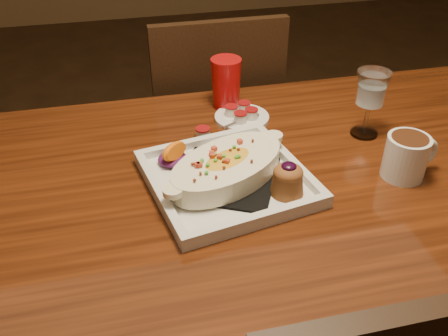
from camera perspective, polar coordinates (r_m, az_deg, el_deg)
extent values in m
cube|color=#66290E|center=(1.09, 5.53, -2.14)|extent=(1.50, 0.90, 0.04)
cylinder|color=black|center=(1.61, -23.36, -8.24)|extent=(0.07, 0.07, 0.71)
cylinder|color=black|center=(1.84, 21.38, -1.73)|extent=(0.07, 0.07, 0.71)
cube|color=black|center=(1.80, -1.78, 3.74)|extent=(0.42, 0.42, 0.04)
cylinder|color=black|center=(2.10, 1.93, 1.35)|extent=(0.04, 0.04, 0.45)
cylinder|color=black|center=(2.05, -7.30, 0.14)|extent=(0.04, 0.04, 0.45)
cylinder|color=black|center=(1.84, 4.65, -4.35)|extent=(0.04, 0.04, 0.45)
cylinder|color=black|center=(1.78, -5.92, -5.93)|extent=(0.04, 0.04, 0.45)
cube|color=black|center=(1.52, -0.47, 8.23)|extent=(0.40, 0.03, 0.46)
cube|color=silver|center=(1.05, 0.37, -1.53)|extent=(0.37, 0.37, 0.01)
cube|color=black|center=(1.05, 0.38, -1.13)|extent=(0.26, 0.26, 0.01)
ellipsoid|color=gold|center=(1.03, 0.38, 0.13)|extent=(0.27, 0.23, 0.05)
ellipsoid|color=#53134C|center=(1.10, -5.89, 1.05)|extent=(0.07, 0.07, 0.02)
cone|color=brown|center=(1.00, 7.26, -1.68)|extent=(0.07, 0.07, 0.05)
ellipsoid|color=brown|center=(0.99, 7.36, -0.52)|extent=(0.06, 0.06, 0.03)
ellipsoid|color=black|center=(0.98, 7.43, 0.19)|extent=(0.03, 0.03, 0.01)
cylinder|color=silver|center=(1.12, 20.04, 1.17)|extent=(0.09, 0.09, 0.10)
cylinder|color=#3A1D10|center=(1.10, 20.43, 2.87)|extent=(0.08, 0.08, 0.02)
torus|color=silver|center=(1.15, 21.91, 1.64)|extent=(0.07, 0.02, 0.07)
cylinder|color=silver|center=(1.27, 15.68, 3.89)|extent=(0.07, 0.07, 0.01)
cylinder|color=silver|center=(1.25, 15.95, 5.40)|extent=(0.01, 0.01, 0.08)
cone|color=silver|center=(1.22, 16.54, 8.66)|extent=(0.08, 0.08, 0.08)
cylinder|color=silver|center=(1.29, 2.05, 5.78)|extent=(0.14, 0.14, 0.01)
cylinder|color=silver|center=(1.28, 0.86, 6.53)|extent=(0.03, 0.03, 0.02)
cylinder|color=#9F1316|center=(1.28, 0.87, 7.05)|extent=(0.03, 0.03, 0.00)
cylinder|color=silver|center=(1.30, 2.33, 6.95)|extent=(0.03, 0.03, 0.02)
cylinder|color=#9F1316|center=(1.30, 2.34, 7.46)|extent=(0.03, 0.03, 0.00)
cylinder|color=silver|center=(1.27, 3.15, 6.16)|extent=(0.03, 0.03, 0.02)
cylinder|color=#9F1316|center=(1.27, 3.17, 6.68)|extent=(0.03, 0.03, 0.00)
cylinder|color=silver|center=(1.25, 1.89, 5.75)|extent=(0.03, 0.03, 0.02)
cylinder|color=#9F1316|center=(1.25, 1.90, 6.27)|extent=(0.03, 0.03, 0.00)
cylinder|color=silver|center=(1.20, -2.43, 3.94)|extent=(0.03, 0.03, 0.03)
cylinder|color=#9F1316|center=(1.20, -2.44, 4.51)|extent=(0.04, 0.04, 0.00)
cone|color=#BB0D0F|center=(1.33, 0.23, 9.66)|extent=(0.08, 0.08, 0.13)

